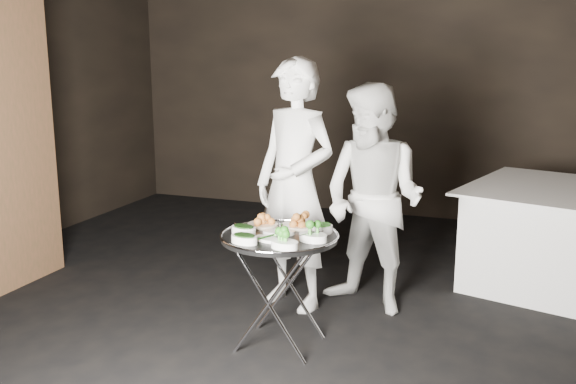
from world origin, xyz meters
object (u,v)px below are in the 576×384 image
(serving_tray, at_px, (279,236))
(waiter_left, at_px, (295,185))
(waiter_right, at_px, (373,200))
(dining_table, at_px, (562,238))
(tray_stand, at_px, (280,286))

(serving_tray, bearing_deg, waiter_left, 101.85)
(waiter_right, height_order, dining_table, waiter_right)
(tray_stand, distance_m, dining_table, 2.40)
(tray_stand, relative_size, dining_table, 0.51)
(waiter_right, bearing_deg, dining_table, 56.56)
(tray_stand, bearing_deg, serving_tray, -45.00)
(serving_tray, distance_m, waiter_left, 0.70)
(tray_stand, relative_size, waiter_left, 0.40)
(tray_stand, distance_m, serving_tray, 0.31)
(serving_tray, distance_m, waiter_right, 0.88)
(serving_tray, relative_size, waiter_left, 0.41)
(waiter_left, relative_size, waiter_right, 1.11)
(waiter_left, height_order, waiter_right, waiter_left)
(serving_tray, bearing_deg, waiter_right, 63.19)
(tray_stand, distance_m, waiter_left, 0.84)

